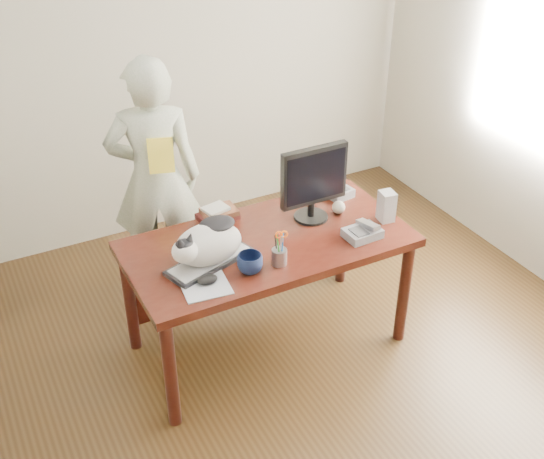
{
  "coord_description": "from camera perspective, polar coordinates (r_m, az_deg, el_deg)",
  "views": [
    {
      "loc": [
        -1.46,
        -2.25,
        2.85
      ],
      "look_at": [
        0.0,
        0.55,
        0.85
      ],
      "focal_mm": 45.0,
      "sensor_mm": 36.0,
      "label": 1
    }
  ],
  "objects": [
    {
      "name": "book_stack",
      "position": [
        4.01,
        -4.55,
        1.32
      ],
      "size": [
        0.24,
        0.19,
        0.08
      ],
      "rotation": [
        0.0,
        0.0,
        0.09
      ],
      "color": "#461512",
      "rests_on": "desk"
    },
    {
      "name": "mousepad",
      "position": [
        3.49,
        -5.59,
        -4.75
      ],
      "size": [
        0.26,
        0.24,
        0.01
      ],
      "rotation": [
        0.0,
        0.0,
        -0.11
      ],
      "color": "silver",
      "rests_on": "desk"
    },
    {
      "name": "cat",
      "position": [
        3.57,
        -5.51,
        -1.16
      ],
      "size": [
        0.46,
        0.34,
        0.27
      ],
      "rotation": [
        0.0,
        0.0,
        0.31
      ],
      "color": "silver",
      "rests_on": "keyboard"
    },
    {
      "name": "monitor",
      "position": [
        3.89,
        3.51,
        4.16
      ],
      "size": [
        0.41,
        0.2,
        0.46
      ],
      "rotation": [
        0.0,
        0.0,
        -0.0
      ],
      "color": "black",
      "rests_on": "desk"
    },
    {
      "name": "held_book",
      "position": [
        4.13,
        -9.28,
        6.13
      ],
      "size": [
        0.17,
        0.13,
        0.21
      ],
      "rotation": [
        0.0,
        0.0,
        -0.31
      ],
      "color": "yellow",
      "rests_on": "person"
    },
    {
      "name": "coffee_mug",
      "position": [
        3.55,
        -1.86,
        -2.86
      ],
      "size": [
        0.19,
        0.19,
        0.11
      ],
      "primitive_type": "imported",
      "rotation": [
        0.0,
        0.0,
        0.91
      ],
      "color": "#0D1634",
      "rests_on": "desk"
    },
    {
      "name": "keyboard",
      "position": [
        3.64,
        -5.25,
        -2.67
      ],
      "size": [
        0.52,
        0.32,
        0.03
      ],
      "rotation": [
        0.0,
        0.0,
        0.31
      ],
      "color": "black",
      "rests_on": "desk"
    },
    {
      "name": "speaker",
      "position": [
        4.02,
        9.56,
        1.94
      ],
      "size": [
        0.09,
        0.1,
        0.18
      ],
      "rotation": [
        0.0,
        0.0,
        -0.14
      ],
      "color": "#9F9FA2",
      "rests_on": "desk"
    },
    {
      "name": "pen_cup",
      "position": [
        3.6,
        0.63,
        -2.14
      ],
      "size": [
        0.1,
        0.1,
        0.21
      ],
      "rotation": [
        0.0,
        0.0,
        -0.25
      ],
      "color": "gray",
      "rests_on": "desk"
    },
    {
      "name": "room",
      "position": [
        3.07,
        4.77,
        3.03
      ],
      "size": [
        4.5,
        4.5,
        4.5
      ],
      "color": "black",
      "rests_on": "ground"
    },
    {
      "name": "desk",
      "position": [
        3.96,
        -0.86,
        -2.15
      ],
      "size": [
        1.6,
        0.8,
        0.75
      ],
      "color": "black",
      "rests_on": "ground"
    },
    {
      "name": "baseball",
      "position": [
        4.08,
        5.6,
        1.87
      ],
      "size": [
        0.08,
        0.08,
        0.08
      ],
      "rotation": [
        0.0,
        0.0,
        0.29
      ],
      "color": "beige",
      "rests_on": "desk"
    },
    {
      "name": "phone",
      "position": [
        3.87,
        7.62,
        -0.22
      ],
      "size": [
        0.21,
        0.17,
        0.09
      ],
      "rotation": [
        0.0,
        0.0,
        0.04
      ],
      "color": "slate",
      "rests_on": "desk"
    },
    {
      "name": "calculator",
      "position": [
        4.28,
        5.38,
        3.27
      ],
      "size": [
        0.18,
        0.22,
        0.06
      ],
      "rotation": [
        0.0,
        0.0,
        0.15
      ],
      "color": "slate",
      "rests_on": "desk"
    },
    {
      "name": "person",
      "position": [
        4.39,
        -9.75,
        4.16
      ],
      "size": [
        0.68,
        0.55,
        1.62
      ],
      "primitive_type": "imported",
      "rotation": [
        0.0,
        0.0,
        2.83
      ],
      "color": "silver",
      "rests_on": "ground"
    },
    {
      "name": "mouse",
      "position": [
        3.49,
        -5.43,
        -4.2
      ],
      "size": [
        0.12,
        0.08,
        0.04
      ],
      "rotation": [
        0.0,
        0.0,
        -0.11
      ],
      "color": "black",
      "rests_on": "mousepad"
    }
  ]
}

